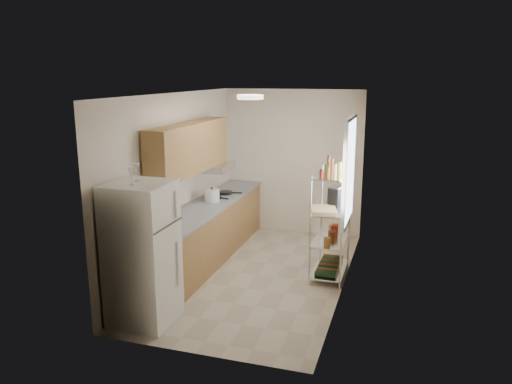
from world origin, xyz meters
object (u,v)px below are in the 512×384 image
refrigerator (142,254)px  frying_pan_large (214,197)px  espresso_machine (336,196)px  cutting_board (324,209)px  rice_cooker (212,195)px

refrigerator → frying_pan_large: refrigerator is taller
frying_pan_large → espresso_machine: espresso_machine is taller
frying_pan_large → cutting_board: cutting_board is taller
rice_cooker → espresso_machine: (1.96, -0.09, 0.16)m
rice_cooker → espresso_machine: 1.97m
rice_cooker → cutting_board: (1.84, -0.41, 0.03)m
refrigerator → frying_pan_large: bearing=92.2°
refrigerator → rice_cooker: refrigerator is taller
refrigerator → frying_pan_large: 2.45m
rice_cooker → refrigerator: bearing=-88.7°
rice_cooker → espresso_machine: size_ratio=0.84×
refrigerator → rice_cooker: bearing=91.3°
frying_pan_large → cutting_board: size_ratio=0.55×
refrigerator → frying_pan_large: (-0.09, 2.45, 0.08)m
frying_pan_large → cutting_board: bearing=-4.2°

